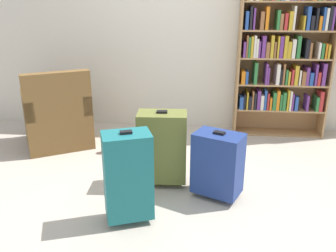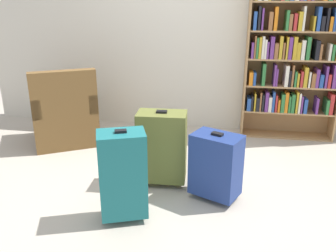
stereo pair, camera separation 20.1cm
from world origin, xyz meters
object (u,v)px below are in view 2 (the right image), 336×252
Objects in this scene: armchair at (65,116)px; mug at (110,147)px; suitcase_navy_blue at (216,165)px; suitcase_olive at (162,147)px; bookshelf at (293,53)px; suitcase_teal at (123,174)px.

mug is (0.59, -0.20, -0.27)m from armchair.
suitcase_navy_blue is at bearing -29.31° from armchair.
armchair is 1.35× the size of suitcase_olive.
bookshelf is 1.94m from suitcase_navy_blue.
armchair reaches higher than suitcase_olive.
bookshelf reaches higher than suitcase_teal.
suitcase_navy_blue is (-0.79, -1.62, -0.71)m from bookshelf.
bookshelf is 2.68× the size of suitcase_olive.
bookshelf is 2.75m from armchair.
armchair is 1.58× the size of suitcase_navy_blue.
suitcase_navy_blue is 0.80m from suitcase_teal.
mug is at bearing 112.93° from suitcase_teal.
suitcase_teal is 1.05× the size of suitcase_olive.
bookshelf is 15.73× the size of mug.
suitcase_navy_blue is at bearing -33.99° from mug.
suitcase_teal is at bearing -125.79° from bookshelf.
suitcase_teal is (0.52, -1.23, 0.34)m from mug.
armchair is at bearing 127.97° from suitcase_teal.
suitcase_olive is at bearing -131.82° from bookshelf.
suitcase_olive is (1.30, -0.82, 0.05)m from armchair.
bookshelf is 2.60m from suitcase_teal.
armchair is 0.68m from mug.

